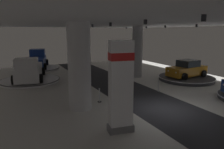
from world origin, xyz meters
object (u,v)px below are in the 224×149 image
at_px(pickup_truck_deep_left, 37,60).
at_px(pickup_truck_far_left, 29,71).
at_px(display_car_mid_right, 187,69).
at_px(visitor_walking_near, 119,70).
at_px(brand_sign_pylon, 121,86).
at_px(display_platform_mid_right, 186,78).
at_px(column_right, 137,52).
at_px(visitor_walking_far, 118,73).
at_px(column_left, 79,67).
at_px(display_platform_deep_left, 37,69).
at_px(display_platform_far_left, 30,80).

bearing_deg(pickup_truck_deep_left, pickup_truck_far_left, -102.00).
distance_m(display_car_mid_right, visitor_walking_near, 6.96).
bearing_deg(brand_sign_pylon, display_car_mid_right, 31.03).
height_order(brand_sign_pylon, display_platform_mid_right, brand_sign_pylon).
distance_m(column_right, visitor_walking_far, 3.79).
xyz_separation_m(column_left, visitor_walking_near, (6.32, 6.58, -1.84)).
height_order(column_left, brand_sign_pylon, column_left).
bearing_deg(visitor_walking_far, display_platform_deep_left, 120.01).
relative_size(brand_sign_pylon, display_platform_far_left, 0.80).
relative_size(brand_sign_pylon, display_car_mid_right, 1.04).
xyz_separation_m(pickup_truck_deep_left, display_platform_mid_right, (12.95, -13.34, -0.99)).
relative_size(column_right, visitor_walking_near, 3.46).
bearing_deg(column_left, visitor_walking_far, 43.03).
distance_m(display_platform_mid_right, display_car_mid_right, 0.92).
xyz_separation_m(display_platform_deep_left, visitor_walking_near, (7.12, -9.38, 0.77)).
bearing_deg(brand_sign_pylon, pickup_truck_deep_left, 94.33).
bearing_deg(column_right, display_car_mid_right, -43.05).
xyz_separation_m(brand_sign_pylon, display_platform_mid_right, (11.42, 6.88, -2.13)).
xyz_separation_m(brand_sign_pylon, pickup_truck_far_left, (-3.10, 12.81, -1.14)).
xyz_separation_m(brand_sign_pylon, display_platform_far_left, (-3.04, 13.13, -2.18)).
xyz_separation_m(display_platform_deep_left, display_platform_mid_right, (13.02, -13.02, 0.05)).
xyz_separation_m(column_left, brand_sign_pylon, (0.80, -3.94, -0.42)).
bearing_deg(column_left, column_right, 37.25).
height_order(display_platform_deep_left, visitor_walking_near, visitor_walking_near).
distance_m(pickup_truck_far_left, pickup_truck_deep_left, 7.57).
xyz_separation_m(pickup_truck_deep_left, display_car_mid_right, (12.98, -13.33, -0.07)).
height_order(pickup_truck_deep_left, display_car_mid_right, pickup_truck_deep_left).
xyz_separation_m(visitor_walking_near, visitor_walking_far, (-0.85, -1.48, 0.00)).
bearing_deg(pickup_truck_deep_left, display_platform_deep_left, -102.93).
distance_m(column_right, display_platform_deep_left, 13.55).
xyz_separation_m(pickup_truck_far_left, visitor_walking_near, (8.62, -2.28, -0.28)).
distance_m(column_left, display_platform_far_left, 9.80).
xyz_separation_m(brand_sign_pylon, display_car_mid_right, (11.45, 6.89, -1.21)).
bearing_deg(display_car_mid_right, pickup_truck_deep_left, 134.22).
distance_m(display_car_mid_right, visitor_walking_far, 7.12).
height_order(column_right, pickup_truck_far_left, column_right).
distance_m(column_right, display_platform_mid_right, 5.73).
height_order(column_right, display_platform_mid_right, column_right).
bearing_deg(pickup_truck_far_left, column_left, -75.44).
relative_size(display_platform_far_left, pickup_truck_far_left, 1.01).
distance_m(display_platform_far_left, visitor_walking_far, 8.76).
bearing_deg(column_left, display_platform_far_left, 103.71).
relative_size(display_car_mid_right, visitor_walking_near, 2.74).
xyz_separation_m(column_right, display_platform_far_left, (-10.73, 2.73, -2.61)).
distance_m(display_platform_far_left, display_platform_deep_left, 6.93).
bearing_deg(column_left, pickup_truck_deep_left, 92.56).
xyz_separation_m(column_left, display_platform_mid_right, (12.22, 2.94, -2.56)).
bearing_deg(brand_sign_pylon, display_platform_far_left, 103.05).
bearing_deg(visitor_walking_near, pickup_truck_far_left, 165.17).
relative_size(display_platform_far_left, display_car_mid_right, 1.30).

